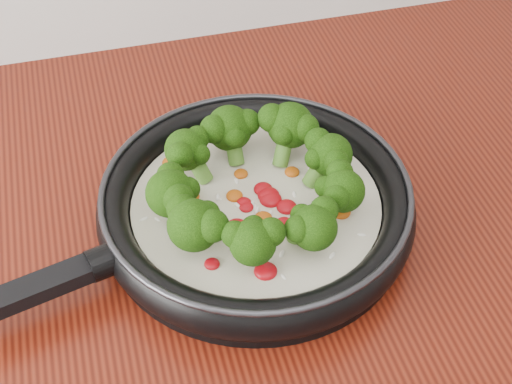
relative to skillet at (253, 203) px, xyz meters
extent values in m
cylinder|color=black|center=(0.00, 0.00, -0.03)|extent=(0.39, 0.39, 0.01)
torus|color=black|center=(0.00, 0.00, 0.00)|extent=(0.41, 0.41, 0.04)
torus|color=#2D2D33|center=(0.00, 0.00, 0.02)|extent=(0.40, 0.40, 0.01)
cube|color=black|center=(-0.25, -0.06, 0.00)|extent=(0.20, 0.07, 0.02)
cylinder|color=black|center=(-0.16, -0.04, 0.00)|extent=(0.04, 0.04, 0.03)
cylinder|color=beige|center=(0.00, 0.00, -0.01)|extent=(0.32, 0.32, 0.02)
ellipsoid|color=#A50710|center=(-0.06, 0.00, 0.00)|extent=(0.03, 0.03, 0.01)
ellipsoid|color=#A50710|center=(-0.01, 0.00, 0.00)|extent=(0.02, 0.02, 0.01)
ellipsoid|color=#B74C0B|center=(0.09, -0.04, 0.00)|extent=(0.03, 0.03, 0.01)
ellipsoid|color=#A50710|center=(-0.05, 0.00, 0.00)|extent=(0.02, 0.02, 0.01)
ellipsoid|color=#A50710|center=(0.02, -0.04, 0.00)|extent=(0.02, 0.02, 0.01)
ellipsoid|color=#B74C0B|center=(0.05, 0.03, 0.00)|extent=(0.02, 0.02, 0.01)
ellipsoid|color=#A50710|center=(-0.06, -0.07, 0.00)|extent=(0.02, 0.02, 0.01)
ellipsoid|color=#A50710|center=(-0.07, 0.01, 0.00)|extent=(0.03, 0.03, 0.01)
ellipsoid|color=#B74C0B|center=(-0.07, 0.08, 0.00)|extent=(0.03, 0.03, 0.01)
ellipsoid|color=#A50710|center=(-0.03, -0.03, 0.00)|extent=(0.03, 0.03, 0.01)
ellipsoid|color=#A50710|center=(0.03, -0.02, 0.00)|extent=(0.03, 0.03, 0.01)
ellipsoid|color=#B74C0B|center=(-0.06, -0.04, 0.00)|extent=(0.02, 0.02, 0.01)
ellipsoid|color=#A50710|center=(-0.01, 0.11, 0.00)|extent=(0.02, 0.02, 0.01)
ellipsoid|color=#A50710|center=(0.02, 0.02, 0.00)|extent=(0.02, 0.02, 0.01)
ellipsoid|color=#B74C0B|center=(-0.02, 0.01, 0.00)|extent=(0.03, 0.03, 0.01)
ellipsoid|color=#A50710|center=(0.02, 0.01, 0.00)|extent=(0.03, 0.03, 0.01)
ellipsoid|color=#A50710|center=(-0.01, -0.10, 0.00)|extent=(0.03, 0.03, 0.01)
ellipsoid|color=#B74C0B|center=(0.00, 0.05, 0.00)|extent=(0.02, 0.02, 0.01)
ellipsoid|color=#A50710|center=(-0.05, 0.08, 0.00)|extent=(0.02, 0.02, 0.01)
ellipsoid|color=#A50710|center=(0.02, 0.00, 0.00)|extent=(0.03, 0.03, 0.01)
ellipsoid|color=#B74C0B|center=(-0.06, 0.03, 0.00)|extent=(0.02, 0.02, 0.01)
ellipsoid|color=#A50710|center=(-0.05, -0.03, 0.00)|extent=(0.02, 0.02, 0.01)
ellipsoid|color=#A50710|center=(-0.01, -0.01, 0.00)|extent=(0.02, 0.02, 0.01)
ellipsoid|color=#B74C0B|center=(0.00, -0.03, 0.00)|extent=(0.02, 0.02, 0.01)
ellipsoid|color=white|center=(-0.12, 0.01, 0.00)|extent=(0.01, 0.01, 0.00)
ellipsoid|color=white|center=(0.06, -0.04, 0.00)|extent=(0.01, 0.01, 0.00)
ellipsoid|color=white|center=(0.06, -0.09, 0.00)|extent=(0.01, 0.01, 0.00)
ellipsoid|color=white|center=(-0.01, 0.04, 0.00)|extent=(0.00, 0.01, 0.00)
ellipsoid|color=white|center=(0.08, 0.03, 0.00)|extent=(0.01, 0.01, 0.00)
ellipsoid|color=white|center=(-0.10, 0.00, 0.00)|extent=(0.01, 0.01, 0.00)
ellipsoid|color=white|center=(-0.02, 0.00, 0.00)|extent=(0.01, 0.01, 0.00)
ellipsoid|color=white|center=(0.05, 0.00, 0.00)|extent=(0.01, 0.01, 0.00)
ellipsoid|color=white|center=(0.00, -0.11, 0.00)|extent=(0.01, 0.01, 0.00)
ellipsoid|color=white|center=(0.10, -0.07, 0.00)|extent=(0.01, 0.01, 0.00)
ellipsoid|color=white|center=(0.00, 0.00, 0.00)|extent=(0.01, 0.01, 0.00)
ellipsoid|color=white|center=(-0.06, 0.02, 0.00)|extent=(0.01, 0.01, 0.00)
ellipsoid|color=white|center=(0.01, -0.02, 0.00)|extent=(0.01, 0.01, 0.00)
ellipsoid|color=white|center=(0.00, -0.01, 0.00)|extent=(0.01, 0.01, 0.00)
ellipsoid|color=white|center=(0.01, -0.08, 0.00)|extent=(0.01, 0.01, 0.00)
ellipsoid|color=white|center=(0.04, 0.06, 0.00)|extent=(0.01, 0.01, 0.00)
ellipsoid|color=white|center=(-0.05, 0.03, 0.00)|extent=(0.01, 0.01, 0.00)
ellipsoid|color=white|center=(0.00, 0.00, 0.00)|extent=(0.01, 0.01, 0.00)
ellipsoid|color=white|center=(-0.07, 0.04, 0.00)|extent=(0.01, 0.01, 0.00)
ellipsoid|color=white|center=(0.01, 0.01, 0.00)|extent=(0.01, 0.01, 0.00)
ellipsoid|color=white|center=(-0.05, 0.00, 0.00)|extent=(0.01, 0.01, 0.00)
ellipsoid|color=white|center=(-0.03, 0.02, 0.00)|extent=(0.01, 0.01, 0.00)
ellipsoid|color=white|center=(0.00, -0.01, 0.00)|extent=(0.01, 0.01, 0.00)
ellipsoid|color=white|center=(-0.03, 0.02, 0.00)|extent=(0.01, 0.01, 0.00)
cylinder|color=#5B912F|center=(0.07, 0.01, 0.01)|extent=(0.03, 0.02, 0.04)
sphere|color=black|center=(0.09, 0.02, 0.03)|extent=(0.06, 0.06, 0.05)
sphere|color=black|center=(0.08, 0.03, 0.04)|extent=(0.04, 0.04, 0.03)
sphere|color=black|center=(0.09, 0.00, 0.04)|extent=(0.03, 0.03, 0.03)
sphere|color=black|center=(0.07, 0.01, 0.03)|extent=(0.03, 0.03, 0.02)
cylinder|color=#5B912F|center=(0.05, 0.06, 0.02)|extent=(0.04, 0.04, 0.04)
sphere|color=black|center=(0.06, 0.07, 0.04)|extent=(0.06, 0.06, 0.05)
sphere|color=black|center=(0.04, 0.08, 0.04)|extent=(0.04, 0.04, 0.03)
sphere|color=black|center=(0.07, 0.06, 0.04)|extent=(0.04, 0.04, 0.03)
sphere|color=black|center=(0.05, 0.06, 0.04)|extent=(0.03, 0.03, 0.03)
cylinder|color=#5B912F|center=(0.00, 0.07, 0.01)|extent=(0.02, 0.03, 0.04)
sphere|color=black|center=(0.00, 0.09, 0.03)|extent=(0.06, 0.06, 0.05)
sphere|color=black|center=(-0.02, 0.08, 0.04)|extent=(0.04, 0.04, 0.03)
sphere|color=black|center=(0.02, 0.09, 0.04)|extent=(0.04, 0.04, 0.03)
sphere|color=black|center=(0.00, 0.07, 0.03)|extent=(0.03, 0.03, 0.03)
cylinder|color=#5B912F|center=(-0.05, 0.05, 0.01)|extent=(0.03, 0.04, 0.04)
sphere|color=black|center=(-0.06, 0.07, 0.03)|extent=(0.06, 0.06, 0.05)
sphere|color=black|center=(-0.07, 0.05, 0.04)|extent=(0.03, 0.03, 0.03)
sphere|color=black|center=(-0.04, 0.07, 0.04)|extent=(0.03, 0.03, 0.03)
sphere|color=black|center=(-0.04, 0.05, 0.03)|extent=(0.03, 0.03, 0.02)
cylinder|color=#5B912F|center=(-0.07, 0.00, 0.01)|extent=(0.03, 0.02, 0.04)
sphere|color=black|center=(-0.09, 0.00, 0.03)|extent=(0.06, 0.06, 0.05)
sphere|color=black|center=(-0.08, -0.02, 0.04)|extent=(0.04, 0.04, 0.03)
sphere|color=black|center=(-0.08, 0.02, 0.04)|extent=(0.04, 0.04, 0.03)
sphere|color=black|center=(-0.07, 0.00, 0.04)|extent=(0.03, 0.03, 0.03)
cylinder|color=#5B912F|center=(-0.06, -0.04, 0.02)|extent=(0.04, 0.03, 0.04)
sphere|color=black|center=(-0.07, -0.05, 0.04)|extent=(0.06, 0.06, 0.05)
sphere|color=black|center=(-0.06, -0.06, 0.04)|extent=(0.04, 0.04, 0.03)
sphere|color=black|center=(-0.08, -0.03, 0.04)|extent=(0.04, 0.04, 0.03)
sphere|color=black|center=(-0.06, -0.04, 0.04)|extent=(0.03, 0.03, 0.03)
cylinder|color=#5B912F|center=(-0.02, -0.07, 0.02)|extent=(0.03, 0.04, 0.04)
sphere|color=black|center=(-0.02, -0.09, 0.04)|extent=(0.06, 0.06, 0.05)
sphere|color=black|center=(0.00, -0.09, 0.04)|extent=(0.03, 0.03, 0.03)
sphere|color=black|center=(-0.04, -0.08, 0.04)|extent=(0.03, 0.03, 0.03)
sphere|color=black|center=(-0.02, -0.07, 0.04)|extent=(0.03, 0.03, 0.02)
cylinder|color=#5B912F|center=(0.03, -0.07, 0.02)|extent=(0.03, 0.04, 0.04)
sphere|color=black|center=(0.04, -0.08, 0.04)|extent=(0.06, 0.06, 0.05)
sphere|color=black|center=(0.05, -0.07, 0.05)|extent=(0.03, 0.03, 0.03)
sphere|color=black|center=(0.02, -0.09, 0.04)|extent=(0.03, 0.03, 0.03)
sphere|color=black|center=(0.03, -0.07, 0.04)|extent=(0.03, 0.03, 0.02)
cylinder|color=#5B912F|center=(0.07, -0.03, 0.01)|extent=(0.04, 0.03, 0.04)
sphere|color=black|center=(0.08, -0.04, 0.03)|extent=(0.05, 0.05, 0.04)
sphere|color=black|center=(0.09, -0.02, 0.04)|extent=(0.03, 0.03, 0.03)
sphere|color=black|center=(0.07, -0.05, 0.04)|extent=(0.03, 0.03, 0.03)
sphere|color=black|center=(0.07, -0.03, 0.04)|extent=(0.03, 0.03, 0.02)
camera|label=1|loc=(-0.14, -0.55, 0.56)|focal=53.05mm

